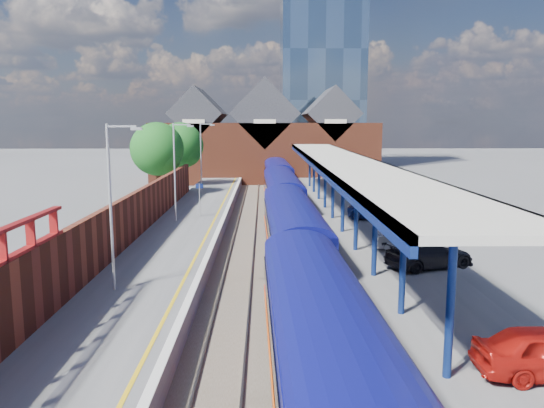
% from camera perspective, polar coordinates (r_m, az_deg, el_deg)
% --- Properties ---
extents(ground, '(240.00, 240.00, 0.00)m').
position_cam_1_polar(ground, '(46.56, -0.72, -1.20)').
color(ground, '#5B5B5E').
rests_on(ground, ground).
extents(ballast_bed, '(6.00, 76.00, 0.06)m').
position_cam_1_polar(ballast_bed, '(36.74, -0.68, -3.85)').
color(ballast_bed, '#473D33').
rests_on(ballast_bed, ground).
extents(rails, '(4.51, 76.00, 0.14)m').
position_cam_1_polar(rails, '(36.72, -0.68, -3.71)').
color(rails, slate).
rests_on(rails, ground).
extents(left_platform, '(5.00, 76.00, 1.00)m').
position_cam_1_polar(left_platform, '(37.03, -9.23, -3.12)').
color(left_platform, '#565659').
rests_on(left_platform, ground).
extents(right_platform, '(6.00, 76.00, 1.00)m').
position_cam_1_polar(right_platform, '(37.15, 8.63, -3.07)').
color(right_platform, '#565659').
rests_on(right_platform, ground).
extents(coping_left, '(0.30, 76.00, 0.05)m').
position_cam_1_polar(coping_left, '(36.66, -5.62, -2.33)').
color(coping_left, silver).
rests_on(coping_left, left_platform).
extents(coping_right, '(0.30, 76.00, 0.05)m').
position_cam_1_polar(coping_right, '(36.68, 4.25, -2.31)').
color(coping_right, silver).
rests_on(coping_right, right_platform).
extents(yellow_line, '(0.14, 76.00, 0.01)m').
position_cam_1_polar(yellow_line, '(36.72, -6.55, -2.36)').
color(yellow_line, yellow).
rests_on(yellow_line, left_platform).
extents(train, '(3.17, 65.96, 3.45)m').
position_cam_1_polar(train, '(38.73, 1.51, -0.05)').
color(train, '#0D0F5F').
rests_on(train, ground).
extents(canopy, '(4.50, 52.00, 4.48)m').
position_cam_1_polar(canopy, '(38.32, 7.55, 4.49)').
color(canopy, navy).
rests_on(canopy, right_platform).
extents(lamp_post_b, '(1.48, 0.18, 7.00)m').
position_cam_1_polar(lamp_post_b, '(22.94, -16.68, 0.73)').
color(lamp_post_b, '#A5A8AA').
rests_on(lamp_post_b, left_platform).
extents(lamp_post_c, '(1.48, 0.18, 7.00)m').
position_cam_1_polar(lamp_post_c, '(38.49, -10.24, 4.06)').
color(lamp_post_c, '#A5A8AA').
rests_on(lamp_post_c, left_platform).
extents(lamp_post_d, '(1.48, 0.18, 7.00)m').
position_cam_1_polar(lamp_post_d, '(54.30, -7.51, 5.46)').
color(lamp_post_d, '#A5A8AA').
rests_on(lamp_post_d, left_platform).
extents(platform_sign, '(0.55, 0.08, 2.50)m').
position_cam_1_polar(platform_sign, '(40.51, -7.80, 1.07)').
color(platform_sign, '#A5A8AA').
rests_on(platform_sign, left_platform).
extents(brick_wall, '(0.35, 50.00, 3.86)m').
position_cam_1_polar(brick_wall, '(30.97, -15.82, -1.99)').
color(brick_wall, maroon).
rests_on(brick_wall, left_platform).
extents(station_building, '(30.00, 12.12, 13.78)m').
position_cam_1_polar(station_building, '(73.90, -0.79, 6.74)').
color(station_building, maroon).
rests_on(station_building, ground).
extents(glass_tower, '(14.20, 14.20, 40.30)m').
position_cam_1_polar(glass_tower, '(97.15, 5.32, 15.91)').
color(glass_tower, '#445B75').
rests_on(glass_tower, ground).
extents(tree_near, '(5.20, 5.20, 8.10)m').
position_cam_1_polar(tree_near, '(52.83, -12.10, 5.64)').
color(tree_near, '#382314').
rests_on(tree_near, ground).
extents(tree_far, '(5.20, 5.20, 8.10)m').
position_cam_1_polar(tree_far, '(60.53, -9.70, 6.08)').
color(tree_far, '#382314').
rests_on(tree_far, ground).
extents(parked_car_silver, '(3.83, 1.44, 1.25)m').
position_cam_1_polar(parked_car_silver, '(30.56, 14.44, -3.66)').
color(parked_car_silver, '#B5B4B9').
rests_on(parked_car_silver, right_platform).
extents(parked_car_dark, '(4.84, 3.17, 1.30)m').
position_cam_1_polar(parked_car_dark, '(27.18, 16.55, -5.23)').
color(parked_car_dark, black).
rests_on(parked_car_dark, right_platform).
extents(parked_car_blue, '(5.10, 3.55, 1.29)m').
position_cam_1_polar(parked_car_blue, '(39.60, 11.53, -0.73)').
color(parked_car_blue, navy).
rests_on(parked_car_blue, right_platform).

